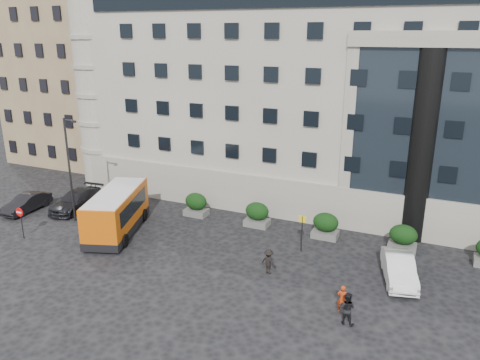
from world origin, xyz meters
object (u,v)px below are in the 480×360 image
object	(u,v)px
hedge_c	(326,225)
bus_stop_sign	(302,227)
hedge_a	(196,204)
hedge_d	(403,238)
red_truck	(135,150)
street_lamp	(70,166)
pedestrian_c	(269,262)
no_entry_sign	(20,217)
white_taxi	(399,269)
pedestrian_a	(342,299)
hedge_b	(257,214)
parked_car_b	(27,203)
minibus	(117,210)
parked_car_d	(118,172)
parked_car_c	(76,200)
pedestrian_b	(347,308)

from	to	relation	value
hedge_c	bus_stop_sign	size ratio (longest dim) A/B	0.73
hedge_a	hedge_d	world-z (taller)	same
hedge_d	red_truck	distance (m)	31.03
street_lamp	pedestrian_c	world-z (taller)	street_lamp
bus_stop_sign	no_entry_sign	world-z (taller)	bus_stop_sign
hedge_c	bus_stop_sign	xyz separation A→B (m)	(-0.90, -2.80, 0.80)
white_taxi	pedestrian_a	world-z (taller)	pedestrian_a
hedge_b	no_entry_sign	xyz separation A→B (m)	(-14.20, -8.84, 0.72)
parked_car_b	minibus	bearing A→B (deg)	-5.01
hedge_a	parked_car_b	xyz separation A→B (m)	(-13.00, -4.80, -0.23)
hedge_c	pedestrian_a	bearing A→B (deg)	-70.62
no_entry_sign	parked_car_d	size ratio (longest dim) A/B	0.47
red_truck	pedestrian_a	distance (m)	33.29
parked_car_c	pedestrian_b	xyz separation A→B (m)	(23.57, -6.87, 0.09)
parked_car_c	pedestrian_b	distance (m)	24.55
street_lamp	bus_stop_sign	world-z (taller)	street_lamp
parked_car_c	street_lamp	bearing A→B (deg)	-53.81
hedge_d	red_truck	size ratio (longest dim) A/B	0.30
parked_car_b	white_taxi	world-z (taller)	white_taxi
pedestrian_a	pedestrian_b	bearing A→B (deg)	112.30
hedge_c	hedge_d	size ratio (longest dim) A/B	1.00
bus_stop_sign	no_entry_sign	size ratio (longest dim) A/B	1.09
hedge_a	hedge_b	xyz separation A→B (m)	(5.20, 0.00, 0.00)
parked_car_c	pedestrian_c	xyz separation A→B (m)	(18.23, -3.68, 0.02)
no_entry_sign	pedestrian_a	distance (m)	22.50
street_lamp	bus_stop_sign	bearing A→B (deg)	6.54
pedestrian_b	street_lamp	bearing A→B (deg)	-8.11
bus_stop_sign	pedestrian_c	distance (m)	3.91
bus_stop_sign	minibus	size ratio (longest dim) A/B	0.32
bus_stop_sign	parked_car_c	xyz separation A→B (m)	(-19.16, -0.00, -0.97)
parked_car_c	parked_car_d	size ratio (longest dim) A/B	1.06
street_lamp	hedge_d	bearing A→B (deg)	11.53
street_lamp	hedge_b	bearing A→B (deg)	20.07
no_entry_sign	street_lamp	bearing A→B (deg)	75.28
no_entry_sign	parked_car_b	world-z (taller)	no_entry_sign
pedestrian_b	pedestrian_c	size ratio (longest dim) A/B	1.10
hedge_b	street_lamp	size ratio (longest dim) A/B	0.23
white_taxi	pedestrian_a	bearing A→B (deg)	-131.00
hedge_a	parked_car_b	bearing A→B (deg)	-159.75
parked_car_d	white_taxi	size ratio (longest dim) A/B	1.08
pedestrian_b	bus_stop_sign	bearing A→B (deg)	-52.86
parked_car_d	hedge_a	bearing A→B (deg)	-26.33
red_truck	pedestrian_c	distance (m)	27.98
hedge_b	parked_car_c	xyz separation A→B (m)	(-14.86, -2.80, -0.16)
white_taxi	bus_stop_sign	bearing A→B (deg)	153.52
parked_car_c	parked_car_d	world-z (taller)	parked_car_c
hedge_a	bus_stop_sign	distance (m)	9.94
hedge_c	parked_car_b	distance (m)	23.89
hedge_b	pedestrian_b	bearing A→B (deg)	-48.00
street_lamp	pedestrian_b	distance (m)	22.66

